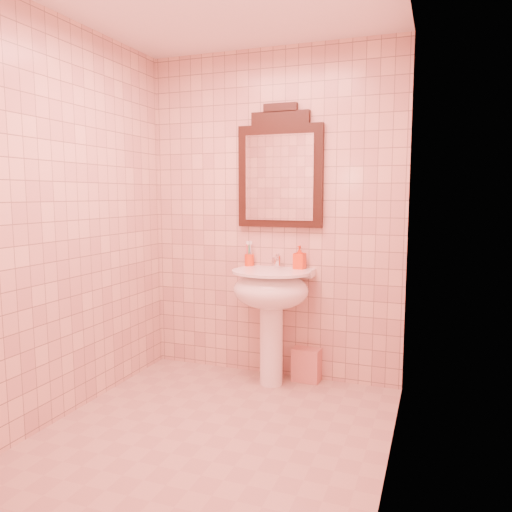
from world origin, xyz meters
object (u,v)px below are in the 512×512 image
at_px(pedestal_sink, 271,298).
at_px(towel, 307,364).
at_px(toothbrush_cup, 249,260).
at_px(soap_dispenser, 300,257).
at_px(mirror, 280,171).

height_order(pedestal_sink, towel, pedestal_sink).
height_order(toothbrush_cup, towel, toothbrush_cup).
bearing_deg(pedestal_sink, soap_dispenser, 41.48).
distance_m(pedestal_sink, toothbrush_cup, 0.39).
bearing_deg(soap_dispenser, pedestal_sink, -133.27).
bearing_deg(pedestal_sink, mirror, 90.00).
xyz_separation_m(toothbrush_cup, towel, (0.47, -0.01, -0.78)).
xyz_separation_m(mirror, towel, (0.23, -0.03, -1.47)).
height_order(soap_dispenser, towel, soap_dispenser).
bearing_deg(towel, pedestal_sink, -143.91).
bearing_deg(mirror, pedestal_sink, -90.00).
relative_size(mirror, toothbrush_cup, 5.40).
height_order(mirror, soap_dispenser, mirror).
distance_m(mirror, soap_dispenser, 0.67).
relative_size(pedestal_sink, towel, 3.43).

